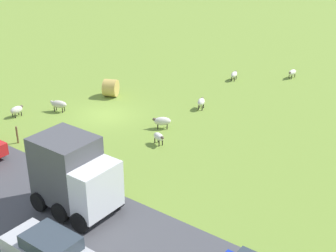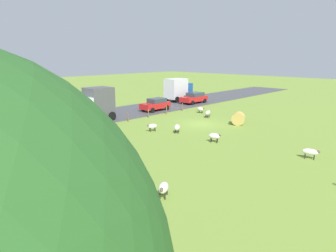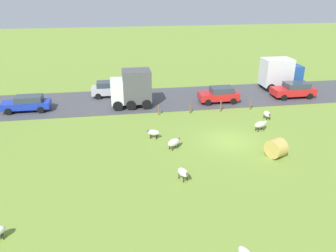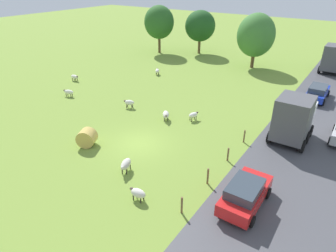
{
  "view_description": "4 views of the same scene",
  "coord_description": "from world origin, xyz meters",
  "px_view_note": "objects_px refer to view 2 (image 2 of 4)",
  "views": [
    {
      "loc": [
        22.25,
        22.19,
        13.18
      ],
      "look_at": [
        0.71,
        6.05,
        1.03
      ],
      "focal_mm": 50.41,
      "sensor_mm": 36.0,
      "label": 1
    },
    {
      "loc": [
        -18.91,
        24.71,
        7.12
      ],
      "look_at": [
        -0.15,
        5.35,
        0.72
      ],
      "focal_mm": 31.54,
      "sensor_mm": 36.0,
      "label": 2
    },
    {
      "loc": [
        -22.99,
        8.64,
        11.46
      ],
      "look_at": [
        1.26,
        4.73,
        1.09
      ],
      "focal_mm": 35.95,
      "sensor_mm": 36.0,
      "label": 3
    },
    {
      "loc": [
        12.74,
        -14.76,
        11.69
      ],
      "look_at": [
        1.09,
        2.42,
        0.81
      ],
      "focal_mm": 31.3,
      "sensor_mm": 36.0,
      "label": 4
    }
  ],
  "objects_px": {
    "sheep_6": "(208,113)",
    "sheep_7": "(214,136)",
    "sheep_0": "(152,126)",
    "truck_0": "(178,89)",
    "car_3": "(61,112)",
    "truck_1": "(95,104)",
    "sheep_1": "(310,152)",
    "car_1": "(156,104)",
    "car_0": "(194,98)",
    "sheep_5": "(201,109)",
    "hay_bale_0": "(238,119)",
    "sheep_4": "(177,127)",
    "sheep_2": "(163,188)"
  },
  "relations": [
    {
      "from": "sheep_1",
      "to": "truck_1",
      "type": "height_order",
      "value": "truck_1"
    },
    {
      "from": "hay_bale_0",
      "to": "sheep_2",
      "type": "bearing_deg",
      "value": 109.08
    },
    {
      "from": "sheep_6",
      "to": "hay_bale_0",
      "type": "height_order",
      "value": "hay_bale_0"
    },
    {
      "from": "truck_1",
      "to": "car_0",
      "type": "bearing_deg",
      "value": -89.54
    },
    {
      "from": "sheep_1",
      "to": "hay_bale_0",
      "type": "xyz_separation_m",
      "value": [
        9.29,
        -5.81,
        0.18
      ]
    },
    {
      "from": "sheep_0",
      "to": "sheep_7",
      "type": "distance_m",
      "value": 6.6
    },
    {
      "from": "hay_bale_0",
      "to": "sheep_4",
      "type": "bearing_deg",
      "value": 70.77
    },
    {
      "from": "sheep_2",
      "to": "car_3",
      "type": "bearing_deg",
      "value": -13.91
    },
    {
      "from": "sheep_5",
      "to": "sheep_0",
      "type": "bearing_deg",
      "value": 103.17
    },
    {
      "from": "car_0",
      "to": "car_3",
      "type": "bearing_deg",
      "value": 80.14
    },
    {
      "from": "sheep_5",
      "to": "sheep_7",
      "type": "bearing_deg",
      "value": 133.0
    },
    {
      "from": "sheep_0",
      "to": "car_3",
      "type": "height_order",
      "value": "car_3"
    },
    {
      "from": "sheep_6",
      "to": "truck_0",
      "type": "distance_m",
      "value": 13.41
    },
    {
      "from": "truck_0",
      "to": "sheep_6",
      "type": "bearing_deg",
      "value": 147.66
    },
    {
      "from": "sheep_0",
      "to": "sheep_6",
      "type": "xyz_separation_m",
      "value": [
        0.11,
        -9.11,
        0.05
      ]
    },
    {
      "from": "sheep_0",
      "to": "hay_bale_0",
      "type": "height_order",
      "value": "hay_bale_0"
    },
    {
      "from": "sheep_5",
      "to": "truck_0",
      "type": "bearing_deg",
      "value": -31.58
    },
    {
      "from": "sheep_1",
      "to": "car_3",
      "type": "relative_size",
      "value": 0.31
    },
    {
      "from": "sheep_1",
      "to": "sheep_7",
      "type": "height_order",
      "value": "sheep_7"
    },
    {
      "from": "sheep_0",
      "to": "sheep_1",
      "type": "distance_m",
      "value": 14.0
    },
    {
      "from": "sheep_6",
      "to": "sheep_7",
      "type": "relative_size",
      "value": 1.21
    },
    {
      "from": "sheep_4",
      "to": "sheep_7",
      "type": "distance_m",
      "value": 4.46
    },
    {
      "from": "sheep_1",
      "to": "car_3",
      "type": "distance_m",
      "value": 26.06
    },
    {
      "from": "sheep_2",
      "to": "hay_bale_0",
      "type": "bearing_deg",
      "value": -70.92
    },
    {
      "from": "sheep_7",
      "to": "car_1",
      "type": "xyz_separation_m",
      "value": [
        14.28,
        -6.74,
        0.35
      ]
    },
    {
      "from": "hay_bale_0",
      "to": "truck_1",
      "type": "xyz_separation_m",
      "value": [
        12.49,
        9.43,
        1.26
      ]
    },
    {
      "from": "sheep_1",
      "to": "car_1",
      "type": "relative_size",
      "value": 0.3
    },
    {
      "from": "sheep_2",
      "to": "truck_0",
      "type": "bearing_deg",
      "value": -49.07
    },
    {
      "from": "sheep_0",
      "to": "car_1",
      "type": "height_order",
      "value": "car_1"
    },
    {
      "from": "truck_0",
      "to": "car_3",
      "type": "height_order",
      "value": "truck_0"
    },
    {
      "from": "truck_0",
      "to": "truck_1",
      "type": "height_order",
      "value": "truck_1"
    },
    {
      "from": "truck_0",
      "to": "car_1",
      "type": "distance_m",
      "value": 9.2
    },
    {
      "from": "sheep_2",
      "to": "car_0",
      "type": "relative_size",
      "value": 0.24
    },
    {
      "from": "sheep_5",
      "to": "truck_0",
      "type": "xyz_separation_m",
      "value": [
        8.86,
        -5.45,
        1.44
      ]
    },
    {
      "from": "truck_0",
      "to": "car_0",
      "type": "distance_m",
      "value": 3.41
    },
    {
      "from": "sheep_5",
      "to": "car_0",
      "type": "bearing_deg",
      "value": -44.87
    },
    {
      "from": "sheep_4",
      "to": "truck_1",
      "type": "relative_size",
      "value": 0.32
    },
    {
      "from": "truck_0",
      "to": "sheep_2",
      "type": "bearing_deg",
      "value": 130.93
    },
    {
      "from": "sheep_0",
      "to": "sheep_4",
      "type": "xyz_separation_m",
      "value": [
        -2.06,
        -1.31,
        -0.0
      ]
    },
    {
      "from": "sheep_5",
      "to": "sheep_6",
      "type": "bearing_deg",
      "value": 145.0
    },
    {
      "from": "sheep_6",
      "to": "car_0",
      "type": "bearing_deg",
      "value": -42.2
    },
    {
      "from": "sheep_1",
      "to": "hay_bale_0",
      "type": "relative_size",
      "value": 0.9
    },
    {
      "from": "hay_bale_0",
      "to": "car_0",
      "type": "relative_size",
      "value": 0.3
    },
    {
      "from": "hay_bale_0",
      "to": "truck_1",
      "type": "distance_m",
      "value": 15.71
    },
    {
      "from": "sheep_2",
      "to": "sheep_4",
      "type": "distance_m",
      "value": 13.22
    },
    {
      "from": "sheep_4",
      "to": "car_3",
      "type": "height_order",
      "value": "car_3"
    },
    {
      "from": "sheep_4",
      "to": "car_0",
      "type": "bearing_deg",
      "value": -55.93
    },
    {
      "from": "car_3",
      "to": "sheep_5",
      "type": "bearing_deg",
      "value": -122.44
    },
    {
      "from": "sheep_5",
      "to": "hay_bale_0",
      "type": "distance_m",
      "value": 7.46
    },
    {
      "from": "sheep_0",
      "to": "hay_bale_0",
      "type": "relative_size",
      "value": 0.77
    }
  ]
}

